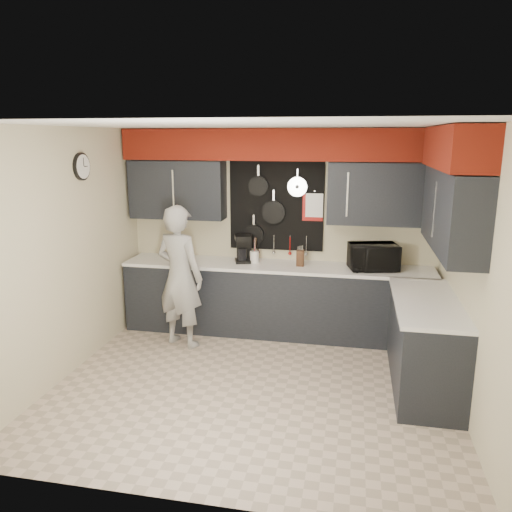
% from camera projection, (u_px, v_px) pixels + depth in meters
% --- Properties ---
extents(ground, '(4.00, 4.00, 0.00)m').
position_uv_depth(ground, '(254.00, 385.00, 5.14)').
color(ground, '#BDA793').
rests_on(ground, ground).
extents(back_wall_assembly, '(4.00, 0.36, 2.60)m').
position_uv_depth(back_wall_assembly, '(280.00, 177.00, 6.20)').
color(back_wall_assembly, beige).
rests_on(back_wall_assembly, ground).
extents(right_wall_assembly, '(0.36, 3.50, 2.60)m').
position_uv_depth(right_wall_assembly, '(456.00, 198.00, 4.59)').
color(right_wall_assembly, beige).
rests_on(right_wall_assembly, ground).
extents(left_wall_assembly, '(0.05, 3.50, 2.60)m').
position_uv_depth(left_wall_assembly, '(67.00, 250.00, 5.22)').
color(left_wall_assembly, beige).
rests_on(left_wall_assembly, ground).
extents(base_cabinets, '(3.95, 2.20, 0.92)m').
position_uv_depth(base_cabinets, '(312.00, 310.00, 6.02)').
color(base_cabinets, black).
rests_on(base_cabinets, ground).
extents(microwave, '(0.64, 0.51, 0.31)m').
position_uv_depth(microwave, '(373.00, 257.00, 6.04)').
color(microwave, black).
rests_on(microwave, base_cabinets).
extents(knife_block, '(0.09, 0.09, 0.20)m').
position_uv_depth(knife_block, '(300.00, 258.00, 6.22)').
color(knife_block, '#351C11').
rests_on(knife_block, base_cabinets).
extents(utensil_crock, '(0.11, 0.11, 0.15)m').
position_uv_depth(utensil_crock, '(254.00, 257.00, 6.40)').
color(utensil_crock, white).
rests_on(utensil_crock, base_cabinets).
extents(coffee_maker, '(0.25, 0.29, 0.35)m').
position_uv_depth(coffee_maker, '(243.00, 248.00, 6.42)').
color(coffee_maker, black).
rests_on(coffee_maker, base_cabinets).
extents(person, '(0.73, 0.60, 1.73)m').
position_uv_depth(person, '(180.00, 277.00, 5.96)').
color(person, '#A2A29F').
rests_on(person, ground).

